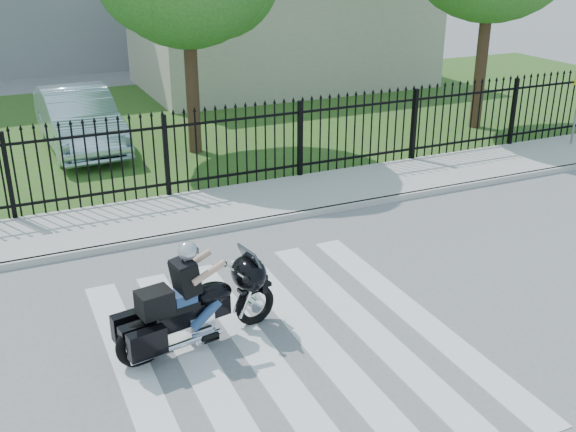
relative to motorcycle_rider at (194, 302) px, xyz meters
name	(u,v)px	position (x,y,z in m)	size (l,w,h in m)	color
ground	(289,347)	(1.09, -0.60, -0.64)	(120.00, 120.00, 0.00)	slate
crosswalk	(289,347)	(1.09, -0.60, -0.63)	(5.00, 5.50, 0.01)	silver
sidewalk	(183,214)	(1.09, 4.40, -0.58)	(40.00, 2.00, 0.12)	#ADAAA3
curb	(198,232)	(1.09, 3.40, -0.58)	(40.00, 0.12, 0.12)	#ADAAA3
grass_strip	(113,130)	(1.09, 11.40, -0.63)	(40.00, 12.00, 0.02)	#2E521C
iron_fence	(166,158)	(1.09, 5.40, 0.27)	(26.00, 0.04, 1.80)	black
building_low	(282,36)	(8.09, 15.40, 1.11)	(10.00, 6.00, 3.50)	beige
motorcycle_rider	(194,302)	(0.00, 0.00, 0.00)	(2.33, 1.03, 1.55)	black
parked_car	(79,119)	(0.02, 9.89, 0.15)	(1.62, 4.64, 1.53)	#A6C3D1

